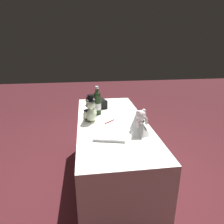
{
  "coord_description": "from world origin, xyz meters",
  "views": [
    {
      "loc": [
        1.93,
        -0.26,
        1.55
      ],
      "look_at": [
        0.0,
        0.0,
        0.85
      ],
      "focal_mm": 32.15,
      "sensor_mm": 36.0,
      "label": 1
    }
  ],
  "objects_px": {
    "teddy_bear_bride": "(139,123)",
    "signing_pen": "(110,121)",
    "guestbook": "(110,136)",
    "gift_case_black": "(97,103)",
    "champagne_bottle": "(97,103)",
    "teddy_bear_groom": "(90,111)"
  },
  "relations": [
    {
      "from": "teddy_bear_bride",
      "to": "gift_case_black",
      "type": "distance_m",
      "value": 0.89
    },
    {
      "from": "teddy_bear_groom",
      "to": "guestbook",
      "type": "xyz_separation_m",
      "value": [
        0.39,
        0.15,
        -0.1
      ]
    },
    {
      "from": "signing_pen",
      "to": "gift_case_black",
      "type": "height_order",
      "value": "gift_case_black"
    },
    {
      "from": "signing_pen",
      "to": "gift_case_black",
      "type": "relative_size",
      "value": 0.36
    },
    {
      "from": "champagne_bottle",
      "to": "guestbook",
      "type": "relative_size",
      "value": 1.2
    },
    {
      "from": "champagne_bottle",
      "to": "gift_case_black",
      "type": "relative_size",
      "value": 0.96
    },
    {
      "from": "teddy_bear_groom",
      "to": "champagne_bottle",
      "type": "height_order",
      "value": "champagne_bottle"
    },
    {
      "from": "teddy_bear_groom",
      "to": "teddy_bear_bride",
      "type": "relative_size",
      "value": 1.18
    },
    {
      "from": "teddy_bear_bride",
      "to": "champagne_bottle",
      "type": "bearing_deg",
      "value": -148.25
    },
    {
      "from": "gift_case_black",
      "to": "champagne_bottle",
      "type": "bearing_deg",
      "value": -1.58
    },
    {
      "from": "champagne_bottle",
      "to": "teddy_bear_groom",
      "type": "bearing_deg",
      "value": -23.16
    },
    {
      "from": "teddy_bear_bride",
      "to": "champagne_bottle",
      "type": "height_order",
      "value": "champagne_bottle"
    },
    {
      "from": "teddy_bear_groom",
      "to": "gift_case_black",
      "type": "distance_m",
      "value": 0.5
    },
    {
      "from": "teddy_bear_groom",
      "to": "teddy_bear_bride",
      "type": "height_order",
      "value": "teddy_bear_groom"
    },
    {
      "from": "champagne_bottle",
      "to": "signing_pen",
      "type": "height_order",
      "value": "champagne_bottle"
    },
    {
      "from": "teddy_bear_groom",
      "to": "gift_case_black",
      "type": "relative_size",
      "value": 0.84
    },
    {
      "from": "champagne_bottle",
      "to": "gift_case_black",
      "type": "distance_m",
      "value": 0.3
    },
    {
      "from": "teddy_bear_bride",
      "to": "guestbook",
      "type": "relative_size",
      "value": 0.89
    },
    {
      "from": "signing_pen",
      "to": "guestbook",
      "type": "relative_size",
      "value": 0.45
    },
    {
      "from": "signing_pen",
      "to": "gift_case_black",
      "type": "distance_m",
      "value": 0.55
    },
    {
      "from": "guestbook",
      "to": "teddy_bear_bride",
      "type": "bearing_deg",
      "value": 113.75
    },
    {
      "from": "teddy_bear_bride",
      "to": "signing_pen",
      "type": "height_order",
      "value": "teddy_bear_bride"
    }
  ]
}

